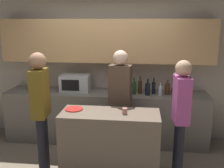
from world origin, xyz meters
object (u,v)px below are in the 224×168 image
(plate_on_island, at_px, (74,109))
(person_right, at_px, (181,109))
(potted_plant, at_px, (176,83))
(bottle_4, at_px, (148,89))
(microwave, at_px, (76,83))
(bottle_3, at_px, (140,87))
(bottle_6, at_px, (160,91))
(cup_0, at_px, (125,111))
(bottle_2, at_px, (134,88))
(toaster, at_px, (38,85))
(person_center, at_px, (40,103))
(person_left, at_px, (120,94))
(bottle_7, at_px, (167,89))
(bottle_1, at_px, (127,85))
(bottle_0, at_px, (120,85))
(bottle_5, at_px, (154,88))

(plate_on_island, distance_m, person_right, 1.50)
(potted_plant, height_order, bottle_4, potted_plant)
(microwave, height_order, bottle_3, bottle_3)
(bottle_6, bearing_deg, potted_plant, 27.66)
(plate_on_island, distance_m, cup_0, 0.75)
(bottle_2, relative_size, bottle_6, 1.33)
(toaster, bearing_deg, person_right, -22.73)
(toaster, distance_m, person_center, 1.26)
(person_left, bearing_deg, cup_0, 111.30)
(bottle_7, bearing_deg, bottle_3, -179.96)
(bottle_1, bearing_deg, toaster, -179.17)
(bottle_3, distance_m, plate_on_island, 1.35)
(bottle_0, relative_size, person_center, 0.18)
(bottle_5, distance_m, bottle_7, 0.23)
(bottle_1, relative_size, plate_on_island, 1.21)
(bottle_5, bearing_deg, toaster, 179.20)
(bottle_4, bearing_deg, bottle_1, 157.12)
(bottle_4, relative_size, person_left, 0.16)
(bottle_1, bearing_deg, person_center, -133.79)
(microwave, relative_size, person_right, 0.31)
(bottle_2, bearing_deg, potted_plant, 8.76)
(bottle_3, bearing_deg, plate_on_island, -133.92)
(bottle_2, distance_m, bottle_3, 0.12)
(bottle_3, xyz_separation_m, bottle_6, (0.35, -0.09, -0.03))
(toaster, relative_size, bottle_1, 0.82)
(bottle_6, xyz_separation_m, cup_0, (-0.54, -0.97, -0.04))
(cup_0, bearing_deg, person_left, 101.07)
(bottle_4, bearing_deg, bottle_3, 147.51)
(bottle_2, height_order, bottle_7, bottle_2)
(toaster, height_order, bottle_5, bottle_5)
(plate_on_island, xyz_separation_m, person_left, (0.63, 0.46, 0.11))
(cup_0, distance_m, person_right, 0.77)
(bottle_1, distance_m, cup_0, 1.14)
(bottle_2, xyz_separation_m, bottle_7, (0.57, 0.06, -0.01))
(bottle_0, bearing_deg, bottle_6, -16.20)
(bottle_0, xyz_separation_m, plate_on_island, (-0.57, -1.08, -0.11))
(bottle_0, bearing_deg, potted_plant, -3.69)
(bottle_4, distance_m, person_left, 0.61)
(bottle_3, relative_size, bottle_4, 1.10)
(bottle_0, xyz_separation_m, bottle_3, (0.36, -0.11, -0.00))
(bottle_0, xyz_separation_m, bottle_4, (0.49, -0.20, -0.01))
(cup_0, bearing_deg, bottle_6, 60.89)
(potted_plant, relative_size, person_left, 0.23)
(bottle_5, distance_m, cup_0, 1.17)
(bottle_0, distance_m, person_center, 1.58)
(bottle_0, distance_m, bottle_3, 0.38)
(bottle_3, bearing_deg, person_left, -121.10)
(person_left, bearing_deg, bottle_7, -136.64)
(potted_plant, bearing_deg, bottle_2, -171.24)
(bottle_6, height_order, person_center, person_center)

